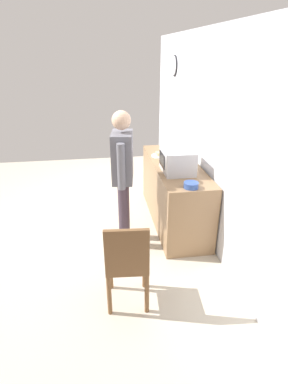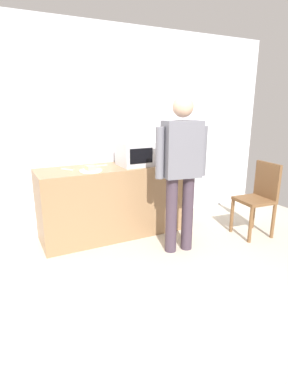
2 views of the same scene
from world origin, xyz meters
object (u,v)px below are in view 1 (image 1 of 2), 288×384
at_px(person_standing, 123,170).
at_px(fork_utensil, 171,151).
at_px(microwave, 177,160).
at_px(spoon_utensil, 181,160).
at_px(wooden_chair, 127,262).
at_px(salad_bowl, 191,185).
at_px(sandwich_plate, 160,155).

bearing_deg(person_standing, fork_utensil, 141.05).
relative_size(microwave, person_standing, 0.29).
xyz_separation_m(fork_utensil, person_standing, (1.04, -0.84, 0.11)).
bearing_deg(microwave, spoon_utensil, 159.30).
bearing_deg(wooden_chair, person_standing, 176.31).
xyz_separation_m(fork_utensil, wooden_chair, (2.19, -0.92, -0.37)).
distance_m(microwave, salad_bowl, 0.55).
relative_size(microwave, sandwich_plate, 1.94).
relative_size(sandwich_plate, wooden_chair, 0.27).
bearing_deg(microwave, salad_bowl, 3.01).
height_order(fork_utensil, wooden_chair, wooden_chair).
height_order(fork_utensil, spoon_utensil, same).
height_order(spoon_utensil, wooden_chair, wooden_chair).
bearing_deg(sandwich_plate, spoon_utensil, 51.55).
bearing_deg(salad_bowl, sandwich_plate, -174.21).
bearing_deg(salad_bowl, spoon_utensil, 171.84).
bearing_deg(person_standing, spoon_utensil, 124.46).
distance_m(microwave, person_standing, 0.74).
relative_size(sandwich_plate, fork_utensil, 1.52).
bearing_deg(microwave, person_standing, -77.48).
distance_m(microwave, sandwich_plate, 0.68).
bearing_deg(wooden_chair, salad_bowl, 133.23).
bearing_deg(microwave, fork_utensil, 172.06).
relative_size(salad_bowl, spoon_utensil, 1.00).
relative_size(salad_bowl, fork_utensil, 1.00).
bearing_deg(sandwich_plate, salad_bowl, 5.79).
distance_m(person_standing, wooden_chair, 1.25).
xyz_separation_m(spoon_utensil, person_standing, (0.61, -0.89, 0.11)).
height_order(sandwich_plate, wooden_chair, sandwich_plate).
bearing_deg(spoon_utensil, salad_bowl, -8.16).
height_order(microwave, person_standing, person_standing).
relative_size(spoon_utensil, person_standing, 0.10).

